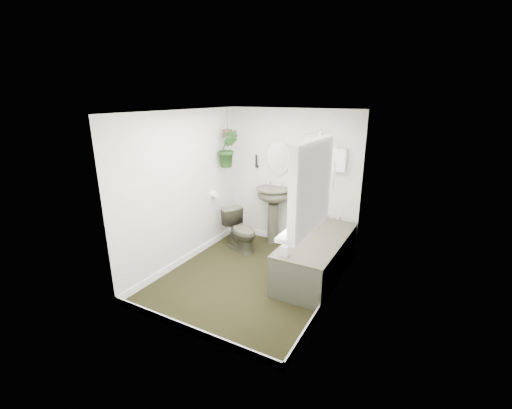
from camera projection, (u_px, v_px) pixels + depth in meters
The scene contains 22 objects.
floor at pixel (251, 277), 4.92m from camera, with size 2.30×2.80×0.02m, color black.
ceiling at pixel (250, 111), 4.21m from camera, with size 2.30×2.80×0.02m, color white.
wall_back at pixel (292, 179), 5.75m from camera, with size 2.30×0.02×2.30m, color silver.
wall_front at pixel (181, 237), 3.39m from camera, with size 2.30×0.02×2.30m, color silver.
wall_left at pixel (183, 189), 5.10m from camera, with size 0.02×2.80×2.30m, color silver.
wall_right at pixel (336, 214), 4.04m from camera, with size 0.02×2.80×2.30m, color silver.
skirting at pixel (251, 274), 4.91m from camera, with size 2.30×2.80×0.10m, color white.
bathtub at pixel (317, 257), 4.88m from camera, with size 0.72×1.72×0.58m, color #424131, non-canonical shape.
bath_screen at pixel (310, 180), 5.14m from camera, with size 0.04×0.72×1.40m, color silver, non-canonical shape.
shower_box at pixel (340, 160), 5.20m from camera, with size 0.20×0.10×0.35m, color white.
oval_mirror at pixel (278, 157), 5.72m from camera, with size 0.46×0.03×0.62m, color #B9B19F.
wall_sconce at pixel (256, 161), 5.93m from camera, with size 0.04×0.04×0.22m, color black.
toilet_roll_holder at pixel (214, 195), 5.73m from camera, with size 0.11×0.11×0.11m, color white.
window_recess at pixel (312, 186), 3.33m from camera, with size 0.08×1.00×0.90m, color white.
window_sill at pixel (303, 225), 3.49m from camera, with size 0.18×1.00×0.04m, color white.
window_blinds at pixel (308, 185), 3.35m from camera, with size 0.01×0.86×0.76m, color white.
toilet at pixel (241, 230), 5.70m from camera, with size 0.38×0.67×0.69m, color #424131.
pedestal_sink at pixel (273, 216), 5.91m from camera, with size 0.59×0.50×1.01m, color #424131, non-canonical shape.
sill_plant at pixel (298, 212), 3.41m from camera, with size 0.24×0.21×0.26m, color black.
hanging_plant at pixel (228, 149), 5.66m from camera, with size 0.34×0.27×0.62m, color black.
soap_bottle at pixel (285, 248), 4.24m from camera, with size 0.09×0.09×0.20m, color black.
hanging_pot at pixel (227, 133), 5.58m from camera, with size 0.16×0.16×0.12m, color #3F281F.
Camera 1 is at (2.16, -3.79, 2.50)m, focal length 24.00 mm.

